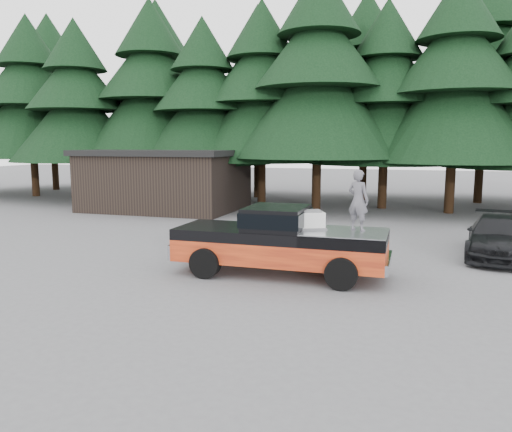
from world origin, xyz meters
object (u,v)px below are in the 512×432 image
(pickup_truck, at_px, (280,251))
(utility_building, at_px, (166,179))
(parked_car, at_px, (498,237))
(air_compressor, at_px, (311,221))
(man_on_bed, at_px, (358,200))

(pickup_truck, bearing_deg, utility_building, 129.45)
(pickup_truck, height_order, parked_car, pickup_truck)
(pickup_truck, relative_size, utility_building, 0.71)
(air_compressor, distance_m, parked_car, 6.82)
(pickup_truck, xyz_separation_m, air_compressor, (0.86, 0.10, 0.89))
(pickup_truck, relative_size, air_compressor, 9.14)
(man_on_bed, height_order, utility_building, utility_building)
(man_on_bed, xyz_separation_m, utility_building, (-11.78, 11.56, -0.48))
(pickup_truck, height_order, man_on_bed, man_on_bed)
(parked_car, distance_m, utility_building, 17.57)
(pickup_truck, xyz_separation_m, man_on_bed, (2.08, 0.22, 1.48))
(air_compressor, bearing_deg, man_on_bed, -18.24)
(utility_building, bearing_deg, man_on_bed, -44.46)
(man_on_bed, height_order, parked_car, man_on_bed)
(air_compressor, height_order, utility_building, utility_building)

